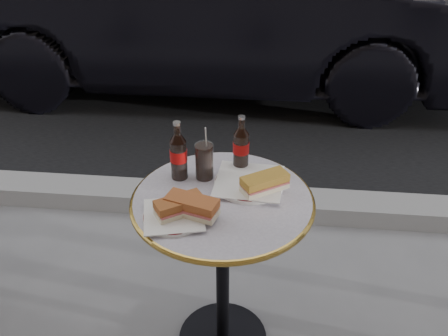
# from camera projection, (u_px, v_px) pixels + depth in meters

# --- Properties ---
(asphalt_road) EXTENTS (40.00, 8.00, 0.00)m
(asphalt_road) POSITION_uv_depth(u_px,v_px,m) (263.00, 12.00, 6.26)
(asphalt_road) COLOR black
(asphalt_road) RESTS_ON ground
(curb) EXTENTS (40.00, 0.20, 0.12)m
(curb) POSITION_uv_depth(u_px,v_px,m) (239.00, 202.00, 2.80)
(curb) COLOR gray
(curb) RESTS_ON ground
(bistro_table) EXTENTS (0.62, 0.62, 0.73)m
(bistro_table) POSITION_uv_depth(u_px,v_px,m) (223.00, 277.00, 1.87)
(bistro_table) COLOR #BAB2C4
(bistro_table) RESTS_ON ground
(plate_left) EXTENTS (0.21, 0.21, 0.01)m
(plate_left) POSITION_uv_depth(u_px,v_px,m) (174.00, 217.00, 1.58)
(plate_left) COLOR white
(plate_left) RESTS_ON bistro_table
(plate_right) EXTENTS (0.29, 0.29, 0.01)m
(plate_right) POSITION_uv_depth(u_px,v_px,m) (249.00, 183.00, 1.74)
(plate_right) COLOR white
(plate_right) RESTS_ON bistro_table
(sandwich_left_a) EXTENTS (0.17, 0.14, 0.05)m
(sandwich_left_a) POSITION_uv_depth(u_px,v_px,m) (179.00, 207.00, 1.57)
(sandwich_left_a) COLOR #9E5428
(sandwich_left_a) RESTS_ON plate_left
(sandwich_left_b) EXTENTS (0.18, 0.12, 0.06)m
(sandwich_left_b) POSITION_uv_depth(u_px,v_px,m) (192.00, 207.00, 1.57)
(sandwich_left_b) COLOR #A9562A
(sandwich_left_b) RESTS_ON plate_left
(sandwich_right) EXTENTS (0.17, 0.15, 0.06)m
(sandwich_right) POSITION_uv_depth(u_px,v_px,m) (265.00, 184.00, 1.67)
(sandwich_right) COLOR #AA7A2B
(sandwich_right) RESTS_ON plate_right
(cola_bottle_left) EXTENTS (0.08, 0.08, 0.22)m
(cola_bottle_left) POSITION_uv_depth(u_px,v_px,m) (178.00, 150.00, 1.72)
(cola_bottle_left) COLOR black
(cola_bottle_left) RESTS_ON bistro_table
(cola_bottle_right) EXTENTS (0.07, 0.07, 0.21)m
(cola_bottle_right) POSITION_uv_depth(u_px,v_px,m) (241.00, 143.00, 1.77)
(cola_bottle_right) COLOR black
(cola_bottle_right) RESTS_ON bistro_table
(cola_glass) EXTENTS (0.08, 0.08, 0.13)m
(cola_glass) POSITION_uv_depth(u_px,v_px,m) (204.00, 161.00, 1.74)
(cola_glass) COLOR black
(cola_glass) RESTS_ON bistro_table
(parked_car) EXTENTS (1.51, 4.25, 1.39)m
(parked_car) POSITION_uv_depth(u_px,v_px,m) (210.00, 2.00, 3.96)
(parked_car) COLOR black
(parked_car) RESTS_ON ground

